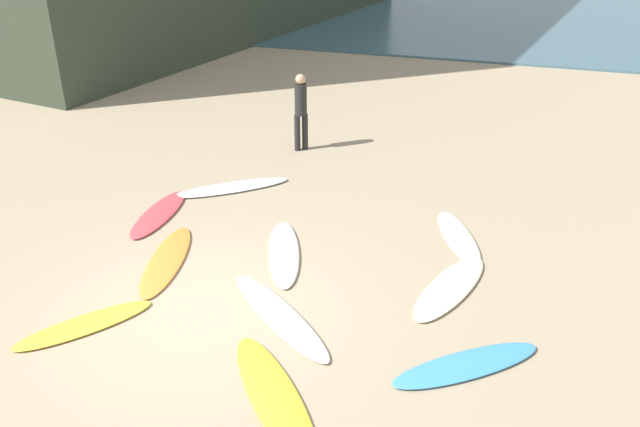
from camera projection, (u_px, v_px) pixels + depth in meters
The scene contains 12 objects.
ground_plane at pixel (197, 311), 9.27m from camera, with size 120.00×120.00×0.00m, color tan.
surfboard_0 at pixel (274, 396), 7.66m from camera, with size 0.57×2.42×0.06m, color yellow.
surfboard_1 at pixel (284, 253), 10.72m from camera, with size 0.52×2.25×0.08m, color white.
surfboard_2 at pixel (231, 187), 13.12m from camera, with size 0.54×2.43×0.08m, color white.
surfboard_3 at pixel (458, 237), 11.21m from camera, with size 0.51×2.03×0.07m, color silver.
surfboard_4 at pixel (167, 260), 10.51m from camera, with size 0.55×2.30×0.06m, color orange.
surfboard_5 at pixel (450, 287), 9.77m from camera, with size 0.60×2.18×0.08m, color #EBEEC2.
surfboard_6 at pixel (467, 365), 8.15m from camera, with size 0.51×2.13×0.07m, color #4399DD.
surfboard_7 at pixel (159, 214), 12.04m from camera, with size 0.57×2.07×0.07m, color #DA4850.
surfboard_8 at pixel (84, 325), 8.92m from camera, with size 0.50×1.93×0.07m, color yellow.
surfboard_9 at pixel (279, 315), 9.12m from camera, with size 0.50×2.50×0.07m, color white.
beachgoer_near at pixel (301, 108), 14.74m from camera, with size 0.40×0.40×1.81m.
Camera 1 is at (4.10, -6.72, 5.39)m, focal length 35.93 mm.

